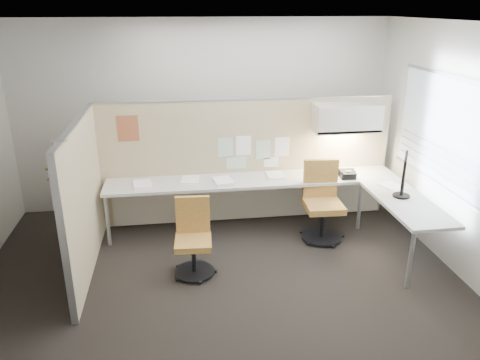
{
  "coord_description": "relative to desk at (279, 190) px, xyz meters",
  "views": [
    {
      "loc": [
        -0.42,
        -4.62,
        2.96
      ],
      "look_at": [
        0.34,
        0.8,
        0.9
      ],
      "focal_mm": 35.0,
      "sensor_mm": 36.0,
      "label": 1
    }
  ],
  "objects": [
    {
      "name": "floor",
      "position": [
        -0.93,
        -1.13,
        -0.61
      ],
      "size": [
        5.5,
        4.5,
        0.01
      ],
      "primitive_type": "cube",
      "color": "black",
      "rests_on": "ground"
    },
    {
      "name": "ceiling",
      "position": [
        -0.93,
        -1.13,
        2.2
      ],
      "size": [
        5.5,
        4.5,
        0.01
      ],
      "primitive_type": "cube",
      "color": "white",
      "rests_on": "wall_back"
    },
    {
      "name": "wall_back",
      "position": [
        -0.93,
        1.12,
        0.8
      ],
      "size": [
        5.5,
        0.02,
        2.8
      ],
      "primitive_type": "cube",
      "color": "beige",
      "rests_on": "ground"
    },
    {
      "name": "wall_front",
      "position": [
        -0.93,
        -3.38,
        0.8
      ],
      "size": [
        5.5,
        0.02,
        2.8
      ],
      "primitive_type": "cube",
      "color": "beige",
      "rests_on": "ground"
    },
    {
      "name": "wall_right",
      "position": [
        1.82,
        -1.13,
        0.8
      ],
      "size": [
        0.02,
        4.5,
        2.8
      ],
      "primitive_type": "cube",
      "color": "beige",
      "rests_on": "ground"
    },
    {
      "name": "window_pane",
      "position": [
        1.79,
        -1.13,
        0.95
      ],
      "size": [
        0.01,
        2.8,
        1.3
      ],
      "primitive_type": "cube",
      "color": "#949EAB",
      "rests_on": "wall_right"
    },
    {
      "name": "partition_back",
      "position": [
        -0.38,
        0.47,
        0.27
      ],
      "size": [
        4.1,
        0.06,
        1.75
      ],
      "primitive_type": "cube",
      "color": "tan",
      "rests_on": "floor"
    },
    {
      "name": "partition_left",
      "position": [
        -2.43,
        -0.63,
        0.27
      ],
      "size": [
        0.06,
        2.2,
        1.75
      ],
      "primitive_type": "cube",
      "color": "tan",
      "rests_on": "floor"
    },
    {
      "name": "desk",
      "position": [
        0.0,
        0.0,
        0.0
      ],
      "size": [
        4.0,
        2.07,
        0.73
      ],
      "color": "beige",
      "rests_on": "floor"
    },
    {
      "name": "overhead_bin",
      "position": [
        0.97,
        0.26,
        0.91
      ],
      "size": [
        0.9,
        0.36,
        0.38
      ],
      "primitive_type": "cube",
      "color": "beige",
      "rests_on": "partition_back"
    },
    {
      "name": "task_light_strip",
      "position": [
        0.97,
        0.26,
        0.7
      ],
      "size": [
        0.6,
        0.06,
        0.02
      ],
      "primitive_type": "cube",
      "color": "#FFEABF",
      "rests_on": "overhead_bin"
    },
    {
      "name": "pinned_papers",
      "position": [
        -0.3,
        0.44,
        0.43
      ],
      "size": [
        1.01,
        0.0,
        0.47
      ],
      "color": "#8CBF8C",
      "rests_on": "partition_back"
    },
    {
      "name": "poster",
      "position": [
        -1.98,
        0.44,
        0.82
      ],
      "size": [
        0.28,
        0.0,
        0.35
      ],
      "primitive_type": "cube",
      "color": "#F05A1E",
      "rests_on": "partition_back"
    },
    {
      "name": "chair_left",
      "position": [
        -1.21,
        -0.91,
        -0.19
      ],
      "size": [
        0.47,
        0.47,
        0.89
      ],
      "rotation": [
        0.0,
        0.0,
        -0.06
      ],
      "color": "black",
      "rests_on": "floor"
    },
    {
      "name": "chair_right",
      "position": [
        0.52,
        -0.26,
        -0.12
      ],
      "size": [
        0.55,
        0.55,
        1.03
      ],
      "rotation": [
        0.0,
        0.0,
        -0.04
      ],
      "color": "black",
      "rests_on": "floor"
    },
    {
      "name": "monitor",
      "position": [
        1.37,
        -0.73,
        0.43
      ],
      "size": [
        0.27,
        0.45,
        0.53
      ],
      "rotation": [
        0.0,
        0.0,
        1.06
      ],
      "color": "black",
      "rests_on": "desk"
    },
    {
      "name": "phone",
      "position": [
        0.95,
        0.01,
        0.18
      ],
      "size": [
        0.22,
        0.21,
        0.12
      ],
      "rotation": [
        0.0,
        0.0,
        -0.07
      ],
      "color": "black",
      "rests_on": "desk"
    },
    {
      "name": "stapler",
      "position": [
        0.63,
        0.21,
        0.15
      ],
      "size": [
        0.15,
        0.07,
        0.05
      ],
      "primitive_type": "cube",
      "rotation": [
        0.0,
        0.0,
        0.26
      ],
      "color": "black",
      "rests_on": "desk"
    },
    {
      "name": "tape_dispenser",
      "position": [
        0.85,
        0.14,
        0.16
      ],
      "size": [
        0.1,
        0.06,
        0.06
      ],
      "primitive_type": "cube",
      "rotation": [
        0.0,
        0.0,
        0.01
      ],
      "color": "black",
      "rests_on": "desk"
    },
    {
      "name": "coat_hook",
      "position": [
        -2.51,
        -1.38,
        0.81
      ],
      "size": [
        0.18,
        0.46,
        1.38
      ],
      "color": "silver",
      "rests_on": "partition_left"
    },
    {
      "name": "paper_stack_0",
      "position": [
        -1.82,
        0.11,
        0.14
      ],
      "size": [
        0.26,
        0.33,
        0.03
      ],
      "primitive_type": "cube",
      "rotation": [
        0.0,
        0.0,
        0.12
      ],
      "color": "white",
      "rests_on": "desk"
    },
    {
      "name": "paper_stack_1",
      "position": [
        -1.19,
        0.2,
        0.14
      ],
      "size": [
        0.26,
        0.33,
        0.02
      ],
      "primitive_type": "cube",
      "rotation": [
        0.0,
        0.0,
        -0.12
      ],
      "color": "white",
      "rests_on": "desk"
    },
    {
      "name": "paper_stack_2",
      "position": [
        -0.76,
        0.05,
        0.15
      ],
      "size": [
        0.27,
        0.33,
        0.05
      ],
      "primitive_type": "cube",
      "rotation": [
        0.0,
        0.0,
        0.16
      ],
      "color": "white",
      "rests_on": "desk"
    },
    {
      "name": "paper_stack_3",
      "position": [
        -0.01,
        0.23,
        0.14
      ],
      "size": [
        0.24,
        0.3,
        0.02
      ],
      "primitive_type": "cube",
      "rotation": [
        0.0,
        0.0,
        0.02
      ],
      "color": "white",
      "rests_on": "desk"
    },
    {
      "name": "paper_stack_4",
      "position": [
        0.55,
        0.14,
        0.14
      ],
      "size": [
        0.31,
        0.36,
        0.03
      ],
      "primitive_type": "cube",
      "rotation": [
        0.0,
        0.0,
        0.31
      ],
      "color": "white",
      "rests_on": "desk"
    },
    {
      "name": "paper_stack_5",
      "position": [
        1.41,
        -0.39,
        0.14
      ],
      "size": [
        0.32,
        0.36,
        0.02
      ],
      "primitive_type": "cube",
      "rotation": [
        0.0,
        0.0,
        0.35
      ],
      "color": "white",
      "rests_on": "desk"
    }
  ]
}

